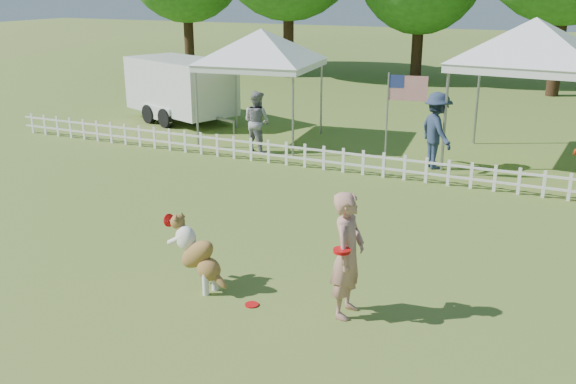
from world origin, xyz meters
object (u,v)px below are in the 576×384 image
at_px(frisbee_on_turf, 252,305).
at_px(cargo_trailer, 181,90).
at_px(handler, 348,255).
at_px(canopy_tent_left, 262,87).
at_px(spectator_b, 437,131).
at_px(dog, 198,255).
at_px(canopy_tent_right, 528,94).
at_px(flag_pole, 387,125).
at_px(spectator_a, 257,122).

height_order(frisbee_on_turf, cargo_trailer, cargo_trailer).
relative_size(handler, cargo_trailer, 0.37).
xyz_separation_m(canopy_tent_left, spectator_b, (5.16, -0.78, -0.61)).
xyz_separation_m(frisbee_on_turf, canopy_tent_left, (-4.46, 8.95, 1.53)).
xyz_separation_m(dog, canopy_tent_right, (3.53, 9.32, 1.21)).
height_order(handler, flag_pole, flag_pole).
height_order(dog, frisbee_on_turf, dog).
xyz_separation_m(canopy_tent_right, flag_pole, (-2.78, -2.50, -0.54)).
xyz_separation_m(frisbee_on_turf, spectator_b, (0.70, 8.17, 0.92)).
bearing_deg(spectator_a, canopy_tent_left, -53.85).
height_order(cargo_trailer, spectator_b, cargo_trailer).
distance_m(handler, frisbee_on_turf, 1.59).
height_order(canopy_tent_right, spectator_a, canopy_tent_right).
xyz_separation_m(handler, frisbee_on_turf, (-1.28, -0.35, -0.87)).
distance_m(frisbee_on_turf, spectator_b, 8.25).
bearing_deg(cargo_trailer, frisbee_on_turf, -30.62).
relative_size(flag_pole, spectator_a, 1.47).
height_order(spectator_a, spectator_b, spectator_b).
bearing_deg(cargo_trailer, dog, -33.68).
distance_m(cargo_trailer, spectator_a, 4.85).
height_order(canopy_tent_left, cargo_trailer, canopy_tent_left).
bearing_deg(flag_pole, handler, -88.71).
height_order(frisbee_on_turf, flag_pole, flag_pole).
bearing_deg(flag_pole, canopy_tent_left, 143.70).
distance_m(handler, dog, 2.28).
relative_size(canopy_tent_right, flag_pole, 1.44).
xyz_separation_m(frisbee_on_turf, cargo_trailer, (-8.12, 10.28, 1.03)).
height_order(frisbee_on_turf, spectator_a, spectator_a).
xyz_separation_m(cargo_trailer, spectator_a, (4.13, -2.53, -0.21)).
bearing_deg(canopy_tent_right, spectator_b, -140.99).
xyz_separation_m(dog, flag_pole, (0.75, 6.83, 0.67)).
distance_m(handler, spectator_a, 9.08).
xyz_separation_m(frisbee_on_turf, spectator_a, (-3.99, 7.74, 0.81)).
xyz_separation_m(canopy_tent_right, spectator_a, (-6.56, -1.73, -0.92)).
distance_m(handler, cargo_trailer, 13.68).
bearing_deg(cargo_trailer, flag_pole, -1.58).
height_order(dog, spectator_a, spectator_a).
xyz_separation_m(dog, canopy_tent_left, (-3.51, 8.81, 1.00)).
bearing_deg(spectator_a, spectator_b, -159.90).
height_order(handler, dog, handler).
bearing_deg(canopy_tent_right, dog, -106.43).
relative_size(dog, flag_pole, 0.45).
relative_size(handler, canopy_tent_left, 0.57).
distance_m(dog, flag_pole, 6.90).
bearing_deg(flag_pole, spectator_b, 41.56).
relative_size(canopy_tent_right, cargo_trailer, 0.74).
relative_size(dog, canopy_tent_right, 0.31).
bearing_deg(handler, spectator_b, 3.29).
bearing_deg(spectator_b, canopy_tent_left, 41.12).
bearing_deg(cargo_trailer, handler, -25.49).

